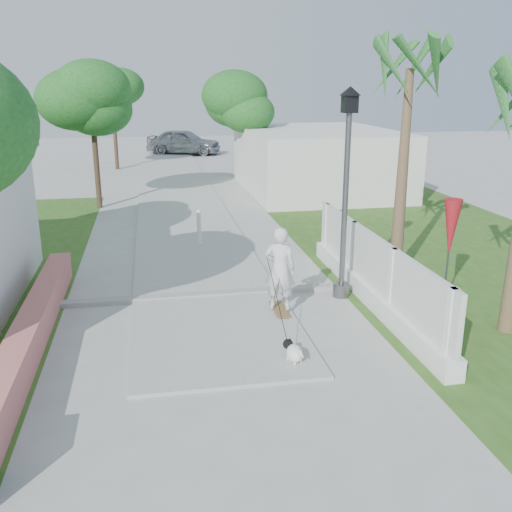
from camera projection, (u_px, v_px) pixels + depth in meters
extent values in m
plane|color=#B7B7B2|center=(258.00, 474.00, 6.86)|extent=(90.00, 90.00, 0.00)
cube|color=#B7B7B2|center=(175.00, 186.00, 25.65)|extent=(3.20, 36.00, 0.06)
cube|color=#999993|center=(207.00, 295.00, 12.48)|extent=(6.50, 0.25, 0.10)
cube|color=#31561B|center=(454.00, 254.00, 15.61)|extent=(8.00, 20.00, 0.01)
cube|color=#C56E65|center=(30.00, 334.00, 9.95)|extent=(0.45, 8.00, 0.60)
cube|color=white|center=(371.00, 294.00, 12.10)|extent=(0.35, 7.00, 0.40)
cube|color=white|center=(373.00, 261.00, 11.88)|extent=(0.10, 7.00, 1.10)
cube|color=white|center=(450.00, 333.00, 8.93)|extent=(0.14, 0.14, 1.50)
cube|color=white|center=(392.00, 286.00, 11.00)|extent=(0.14, 0.14, 1.50)
cube|color=white|center=(353.00, 253.00, 13.06)|extent=(0.14, 0.14, 1.50)
cube|color=white|center=(327.00, 232.00, 14.94)|extent=(0.14, 0.14, 1.50)
cube|color=silver|center=(317.00, 160.00, 24.45)|extent=(6.00, 8.00, 2.60)
cylinder|color=#59595E|center=(341.00, 290.00, 12.49)|extent=(0.36, 0.36, 0.30)
cylinder|color=#59595E|center=(345.00, 207.00, 11.95)|extent=(0.12, 0.12, 4.00)
cube|color=black|center=(350.00, 104.00, 11.34)|extent=(0.28, 0.28, 0.35)
cone|color=black|center=(350.00, 91.00, 11.26)|extent=(0.44, 0.44, 0.18)
cylinder|color=white|center=(199.00, 230.00, 16.15)|extent=(0.12, 0.12, 1.00)
sphere|color=white|center=(199.00, 212.00, 16.00)|extent=(0.14, 0.14, 0.14)
cylinder|color=#59595E|center=(448.00, 262.00, 11.64)|extent=(0.04, 0.04, 2.00)
cone|color=#AB1828|center=(451.00, 229.00, 11.43)|extent=(0.36, 0.36, 1.20)
cylinder|color=#4C3826|center=(96.00, 156.00, 20.81)|extent=(0.20, 0.20, 3.85)
ellipsoid|color=#18561B|center=(92.00, 109.00, 20.33)|extent=(3.40, 3.40, 2.55)
ellipsoid|color=#18561B|center=(96.00, 99.00, 20.07)|extent=(2.89, 2.89, 2.18)
ellipsoid|color=#18561B|center=(85.00, 89.00, 20.27)|extent=(2.55, 2.55, 1.90)
cylinder|color=#4C3826|center=(245.00, 146.00, 25.71)|extent=(0.20, 0.20, 3.50)
ellipsoid|color=#18561B|center=(245.00, 112.00, 25.27)|extent=(3.00, 3.00, 2.25)
ellipsoid|color=#18561B|center=(250.00, 104.00, 25.01)|extent=(2.55, 2.55, 1.92)
ellipsoid|color=#18561B|center=(239.00, 95.00, 25.22)|extent=(2.25, 2.25, 1.68)
cylinder|color=#4C3826|center=(115.00, 133.00, 30.24)|extent=(0.20, 0.20, 3.85)
ellipsoid|color=#18561B|center=(113.00, 101.00, 29.76)|extent=(3.20, 3.20, 2.40)
ellipsoid|color=#18561B|center=(116.00, 94.00, 29.50)|extent=(2.72, 2.72, 2.05)
ellipsoid|color=#18561B|center=(108.00, 87.00, 29.71)|extent=(2.40, 2.40, 1.79)
cone|color=brown|center=(402.00, 178.00, 13.07)|extent=(0.32, 0.32, 4.80)
cube|color=brown|center=(279.00, 309.00, 11.59)|extent=(0.52, 0.92, 0.02)
imported|color=silver|center=(280.00, 269.00, 11.33)|extent=(0.72, 0.59, 1.71)
cylinder|color=gray|center=(279.00, 318.00, 11.29)|extent=(0.03, 0.06, 0.06)
cylinder|color=gray|center=(287.00, 318.00, 11.32)|extent=(0.03, 0.06, 0.06)
cylinder|color=gray|center=(272.00, 306.00, 11.89)|extent=(0.03, 0.06, 0.06)
cylinder|color=gray|center=(280.00, 306.00, 11.92)|extent=(0.03, 0.06, 0.06)
ellipsoid|color=white|center=(295.00, 353.00, 9.46)|extent=(0.39, 0.49, 0.27)
sphere|color=black|center=(288.00, 344.00, 9.60)|extent=(0.17, 0.17, 0.17)
sphere|color=white|center=(285.00, 343.00, 9.68)|extent=(0.08, 0.08, 0.08)
cone|color=black|center=(286.00, 340.00, 9.56)|extent=(0.05, 0.05, 0.06)
cone|color=black|center=(290.00, 339.00, 9.60)|extent=(0.05, 0.05, 0.06)
cylinder|color=white|center=(288.00, 359.00, 9.55)|extent=(0.04, 0.04, 0.12)
cylinder|color=white|center=(294.00, 358.00, 9.61)|extent=(0.04, 0.04, 0.12)
cylinder|color=white|center=(295.00, 364.00, 9.39)|extent=(0.04, 0.04, 0.12)
cylinder|color=white|center=(301.00, 363.00, 9.44)|extent=(0.04, 0.04, 0.12)
cylinder|color=white|center=(302.00, 354.00, 9.27)|extent=(0.06, 0.11, 0.10)
imported|color=#B2B4BA|center=(184.00, 142.00, 36.89)|extent=(5.09, 3.49, 1.61)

